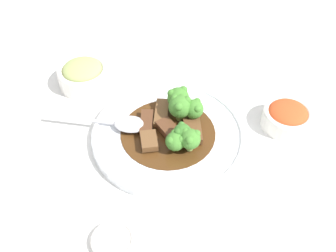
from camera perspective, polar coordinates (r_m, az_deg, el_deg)
ground_plane at (r=0.81m, az=-0.00°, el=-1.67°), size 4.00×4.00×0.00m
main_plate at (r=0.80m, az=-0.00°, el=-1.19°), size 0.31×0.31×0.02m
beef_strip_0 at (r=0.79m, az=3.58°, el=-0.59°), size 0.06×0.07×0.01m
beef_strip_1 at (r=0.82m, az=-0.95°, el=1.92°), size 0.05×0.08×0.01m
beef_strip_2 at (r=0.78m, az=-0.17°, el=-0.54°), size 0.06×0.05×0.02m
beef_strip_3 at (r=0.77m, az=-2.77°, el=-2.16°), size 0.05×0.06×0.01m
beef_strip_4 at (r=0.80m, az=-3.24°, el=0.34°), size 0.05×0.07×0.01m
broccoli_floret_0 at (r=0.74m, az=1.05°, el=-2.18°), size 0.04×0.04×0.04m
broccoli_floret_1 at (r=0.79m, az=1.75°, el=2.87°), size 0.05×0.05×0.06m
broccoli_floret_2 at (r=0.81m, az=1.50°, el=4.12°), size 0.05×0.05×0.05m
broccoli_floret_3 at (r=0.75m, az=2.10°, el=-0.98°), size 0.04×0.04×0.05m
broccoli_floret_4 at (r=0.74m, az=3.24°, el=-1.86°), size 0.04×0.04×0.05m
broccoli_floret_5 at (r=0.80m, az=3.77°, el=2.51°), size 0.04×0.04×0.05m
serving_spoon at (r=0.80m, az=-6.53°, el=0.36°), size 0.21×0.08×0.01m
side_bowl_kimchi at (r=0.85m, az=16.89°, el=1.35°), size 0.10×0.10×0.05m
side_bowl_appetizer at (r=0.93m, az=-12.22°, el=7.34°), size 0.12×0.12×0.06m
sauce_dish at (r=0.67m, az=-8.04°, el=-16.15°), size 0.07×0.07×0.01m
paper_napkin at (r=0.67m, az=-3.95°, el=-15.78°), size 0.13×0.12×0.01m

